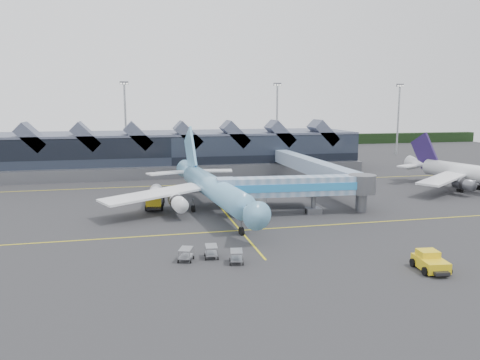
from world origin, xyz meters
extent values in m
plane|color=#2C2B2E|center=(0.00, 0.00, 0.00)|extent=(260.00, 260.00, 0.00)
cube|color=yellow|center=(0.00, -8.00, 0.01)|extent=(120.00, 0.25, 0.01)
cube|color=yellow|center=(0.00, 28.00, 0.01)|extent=(120.00, 0.25, 0.01)
cube|color=yellow|center=(0.00, 10.00, 0.01)|extent=(0.25, 60.00, 0.01)
cube|color=black|center=(0.00, 110.00, 2.00)|extent=(260.00, 4.00, 4.00)
cube|color=black|center=(-5.00, 48.00, 4.50)|extent=(90.00, 20.00, 9.00)
cube|color=#50566A|center=(-5.00, 48.00, 9.20)|extent=(90.00, 20.00, 0.60)
cube|color=slate|center=(-5.00, 37.00, 1.30)|extent=(90.00, 2.50, 2.60)
cube|color=#50566A|center=(-34.00, 41.00, 9.30)|extent=(6.43, 6.00, 6.43)
cube|color=#50566A|center=(-23.00, 41.00, 9.30)|extent=(6.43, 6.00, 6.43)
cube|color=#50566A|center=(-12.00, 41.00, 9.30)|extent=(6.43, 6.00, 6.43)
cube|color=#50566A|center=(-1.00, 41.00, 9.30)|extent=(6.43, 6.00, 6.43)
cube|color=#50566A|center=(10.00, 41.00, 9.30)|extent=(6.43, 6.00, 6.43)
cube|color=#50566A|center=(21.00, 41.00, 9.30)|extent=(6.43, 6.00, 6.43)
cube|color=#50566A|center=(32.00, 41.00, 9.30)|extent=(6.43, 6.00, 6.43)
cylinder|color=#9A9EA2|center=(-15.00, 72.00, 11.00)|extent=(0.56, 0.56, 22.00)
cube|color=slate|center=(-15.00, 72.00, 22.00)|extent=(2.40, 0.50, 0.90)
cylinder|color=#9A9EA2|center=(30.00, 72.00, 11.00)|extent=(0.56, 0.56, 22.00)
cube|color=slate|center=(30.00, 72.00, 22.00)|extent=(2.40, 0.50, 0.90)
cylinder|color=#9A9EA2|center=(70.00, 70.00, 11.00)|extent=(0.56, 0.56, 22.00)
cube|color=slate|center=(70.00, 70.00, 22.00)|extent=(2.40, 0.50, 0.90)
cylinder|color=#74BDEB|center=(-1.59, 3.20, 3.72)|extent=(6.17, 28.16, 3.45)
cone|color=#74BDEB|center=(0.02, -13.10, 3.72)|extent=(3.90, 5.11, 3.45)
cube|color=black|center=(0.07, -13.70, 4.45)|extent=(1.34, 0.46, 0.48)
cone|color=#74BDEB|center=(-3.27, 20.29, 3.98)|extent=(4.06, 6.70, 3.45)
cube|color=white|center=(-10.48, 3.49, 3.12)|extent=(16.45, 11.04, 1.14)
cube|color=white|center=(7.08, 5.22, 3.12)|extent=(16.43, 8.43, 1.14)
cylinder|color=white|center=(-7.25, 0.63, 2.26)|extent=(2.60, 4.98, 2.14)
cylinder|color=white|center=(4.46, 1.78, 2.26)|extent=(2.60, 4.98, 2.14)
cube|color=#74BDEB|center=(-3.11, 18.70, 7.58)|extent=(1.27, 8.83, 9.51)
cube|color=white|center=(-7.38, 18.68, 3.98)|extent=(7.71, 5.05, 0.23)
cube|color=white|center=(1.08, 19.51, 3.98)|extent=(7.52, 3.81, 0.23)
cylinder|color=slate|center=(-0.30, -9.92, 1.00)|extent=(0.25, 0.25, 2.00)
cylinder|color=slate|center=(-4.62, 4.10, 1.00)|extent=(0.25, 0.25, 2.00)
cylinder|color=slate|center=(1.21, 4.67, 1.00)|extent=(0.25, 0.25, 2.00)
cylinder|color=black|center=(-0.30, -9.92, 0.36)|extent=(0.53, 1.31, 1.28)
cylinder|color=white|center=(48.81, 8.37, 3.42)|extent=(8.21, 22.32, 3.17)
cone|color=white|center=(45.66, 21.63, 3.66)|extent=(4.26, 5.67, 3.17)
cube|color=white|center=(41.36, 7.64, 2.87)|extent=(13.41, 10.38, 1.06)
cylinder|color=slate|center=(44.36, 5.68, 2.07)|extent=(2.79, 4.16, 1.97)
cube|color=#27184A|center=(45.95, 20.40, 6.59)|extent=(2.11, 7.04, 7.73)
cube|color=white|center=(42.40, 19.88, 3.66)|extent=(6.39, 4.75, 0.26)
cube|color=white|center=(49.35, 21.53, 3.66)|extent=(6.07, 2.29, 0.26)
cylinder|color=slate|center=(45.97, 8.67, 0.92)|extent=(0.30, 0.30, 1.84)
cylinder|color=slate|center=(51.21, 9.92, 0.92)|extent=(0.30, 0.30, 1.84)
cube|color=#7198BD|center=(10.00, -1.00, 4.28)|extent=(19.13, 4.08, 2.75)
cube|color=#2A8ED5|center=(9.91, -2.47, 4.28)|extent=(18.95, 1.36, 1.14)
cube|color=#7198BD|center=(-0.41, -0.31, 4.28)|extent=(2.66, 3.19, 2.85)
cylinder|color=slate|center=(12.84, -1.18, 2.14)|extent=(0.66, 0.66, 4.28)
cube|color=slate|center=(12.84, -1.18, 0.43)|extent=(2.40, 2.04, 0.85)
cylinder|color=black|center=(11.90, -1.12, 0.33)|extent=(0.43, 0.88, 0.85)
cylinder|color=black|center=(13.79, -1.25, 0.33)|extent=(0.43, 0.88, 0.85)
cylinder|color=slate|center=(20.42, -1.68, 4.28)|extent=(4.18, 4.18, 2.85)
cylinder|color=slate|center=(20.42, -1.68, 2.14)|extent=(1.71, 1.71, 4.28)
cube|color=black|center=(-10.12, 8.79, 0.71)|extent=(3.22, 8.73, 0.47)
cube|color=yellow|center=(-10.49, 5.58, 1.71)|extent=(2.50, 2.33, 2.08)
cube|color=black|center=(-10.57, 4.83, 2.18)|extent=(2.09, 0.38, 0.95)
cylinder|color=silver|center=(-9.99, 9.92, 1.99)|extent=(2.79, 5.71, 2.18)
sphere|color=silver|center=(-9.68, 12.65, 1.99)|extent=(2.08, 2.08, 2.08)
sphere|color=silver|center=(-10.30, 7.19, 1.99)|extent=(2.08, 2.08, 2.08)
cylinder|color=black|center=(-11.62, 6.10, 0.47)|extent=(0.44, 0.98, 0.95)
cylinder|color=black|center=(-9.27, 5.83, 0.47)|extent=(0.44, 0.98, 0.95)
cylinder|color=black|center=(-11.24, 9.39, 0.47)|extent=(0.44, 0.98, 0.95)
cylinder|color=black|center=(-8.89, 9.12, 0.47)|extent=(0.44, 0.98, 0.95)
cylinder|color=black|center=(-10.98, 11.74, 0.47)|extent=(0.44, 0.98, 0.95)
cylinder|color=black|center=(-8.62, 11.48, 0.47)|extent=(0.44, 0.98, 0.95)
cube|color=yellow|center=(15.06, -26.64, 0.73)|extent=(2.74, 4.02, 1.05)
cube|color=yellow|center=(15.14, -26.01, 1.52)|extent=(2.07, 1.89, 0.73)
cube|color=black|center=(14.83, -28.61, 0.47)|extent=(1.56, 1.01, 0.31)
cylinder|color=black|center=(13.72, -27.74, 0.42)|extent=(0.41, 0.87, 0.84)
cylinder|color=black|center=(16.11, -28.03, 0.42)|extent=(0.41, 0.87, 0.84)
cylinder|color=black|center=(14.01, -25.24, 0.42)|extent=(0.41, 0.87, 0.84)
cylinder|color=black|center=(16.41, -25.53, 0.42)|extent=(0.41, 0.87, 0.84)
cube|color=gray|center=(-5.50, -17.96, 0.49)|extent=(1.41, 2.05, 0.13)
cube|color=gray|center=(-5.50, -17.96, 1.33)|extent=(1.41, 2.05, 0.07)
cylinder|color=black|center=(-4.78, -17.32, 0.16)|extent=(0.14, 0.33, 0.32)
cube|color=gray|center=(-3.24, -20.21, 0.49)|extent=(1.59, 2.15, 0.13)
cube|color=gray|center=(-3.24, -20.21, 1.33)|extent=(1.59, 2.15, 0.07)
cylinder|color=black|center=(-2.45, -19.64, 0.16)|extent=(0.17, 0.33, 0.32)
cube|color=gray|center=(-8.27, -18.32, 0.49)|extent=(1.82, 2.25, 0.13)
cube|color=gray|center=(-8.27, -18.32, 1.33)|extent=(1.82, 2.25, 0.07)
cylinder|color=black|center=(-7.41, -17.88, 0.16)|extent=(0.21, 0.34, 0.32)
camera|label=1|loc=(-13.33, -65.60, 16.44)|focal=35.00mm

